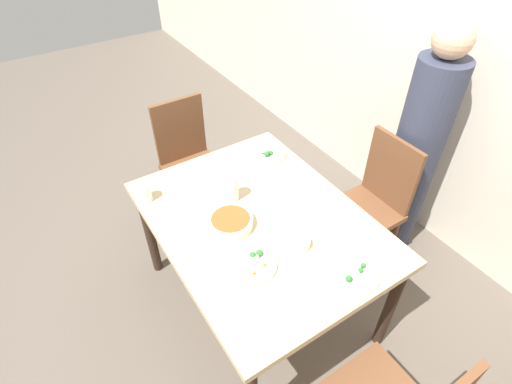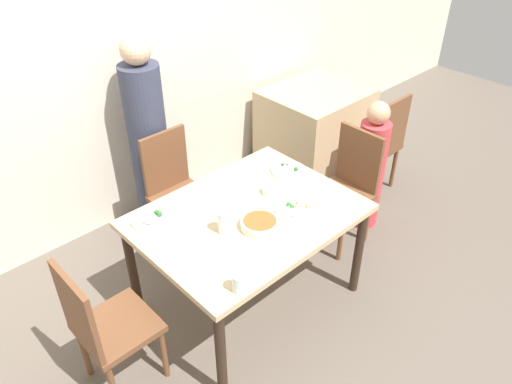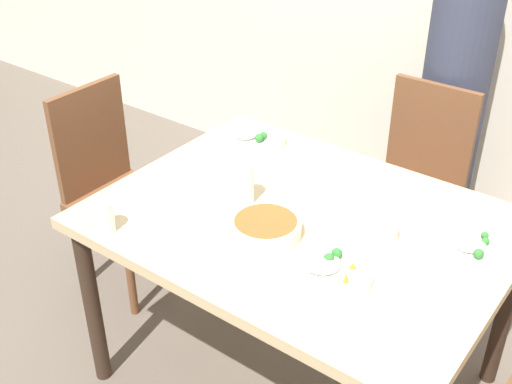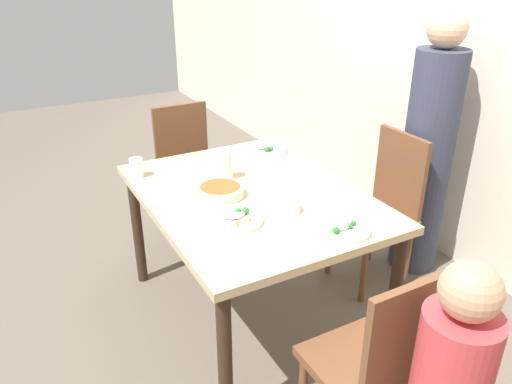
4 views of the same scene
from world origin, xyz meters
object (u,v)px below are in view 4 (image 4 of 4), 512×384
Objects in this scene: chair_child_spot at (380,364)px; glass_water_tall at (137,168)px; plate_rice_adult at (265,150)px; person_adult at (427,156)px; bowl_curry at (220,191)px; chair_adult_spot at (382,206)px.

glass_water_tall is at bearing -73.64° from chair_child_spot.
chair_child_spot is at bearing -13.42° from plate_rice_adult.
chair_child_spot reaches higher than plate_rice_adult.
glass_water_tall is (-1.48, -0.43, 0.31)m from chair_child_spot.
bowl_curry is (-0.08, -1.32, 0.03)m from person_adult.
chair_adult_spot is 0.58× the size of person_adult.
person_adult is (0.00, 0.32, 0.26)m from chair_adult_spot.
bowl_curry is at bearing -82.39° from chair_child_spot.
person_adult is 6.03× the size of plate_rice_adult.
chair_adult_spot is at bearing 85.20° from bowl_curry.
person_adult is at bearing 58.27° from plate_rice_adult.
person_adult is 1.69m from glass_water_tall.
chair_adult_spot and chair_child_spot have the same top height.
glass_water_tall is (-0.51, -1.61, 0.06)m from person_adult.
bowl_curry is 0.52m from glass_water_tall.
glass_water_tall is (-0.00, -0.79, 0.04)m from plate_rice_adult.
chair_child_spot is 1.10m from bowl_curry.
glass_water_tall is (-0.43, -0.29, 0.02)m from bowl_curry.
chair_child_spot is (0.97, -0.86, 0.00)m from chair_adult_spot.
glass_water_tall reaches higher than plate_rice_adult.
person_adult is at bearing 90.00° from chair_adult_spot.
bowl_curry is 0.87× the size of plate_rice_adult.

